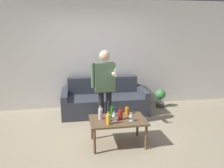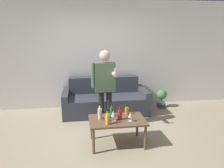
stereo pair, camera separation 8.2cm
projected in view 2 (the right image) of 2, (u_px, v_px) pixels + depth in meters
ground_plane at (106, 140)px, 3.94m from camera, size 16.00×16.00×0.00m
wall_back at (96, 55)px, 5.55m from camera, size 8.00×0.06×2.70m
couch at (105, 100)px, 5.32m from camera, size 2.01×0.94×0.82m
coffee_table at (117, 122)px, 3.73m from camera, size 0.95×0.61×0.46m
bottle_orange at (127, 111)px, 3.94m from camera, size 0.07×0.07×0.17m
bottle_green at (120, 114)px, 3.69m from camera, size 0.07×0.07×0.23m
bottle_dark at (100, 113)px, 3.72m from camera, size 0.08×0.08×0.26m
bottle_yellow at (112, 111)px, 3.85m from camera, size 0.06×0.06×0.22m
bottle_red at (107, 119)px, 3.50m from camera, size 0.06×0.06×0.24m
wine_glass_near at (113, 114)px, 3.63m from camera, size 0.08×0.08×0.18m
wine_glass_far at (130, 115)px, 3.61m from camera, size 0.07×0.07×0.16m
cup_on_table at (106, 118)px, 3.62m from camera, size 0.07×0.07×0.11m
person_standing_front at (105, 83)px, 4.30m from camera, size 0.47×0.41×1.57m
potted_plant at (162, 97)px, 5.63m from camera, size 0.25×0.25×0.47m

